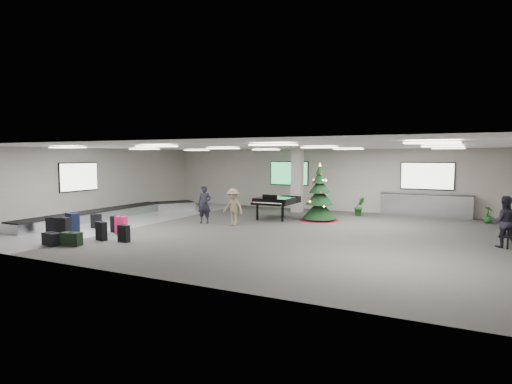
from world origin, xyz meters
The scene contains 21 objects.
ground centered at (0.00, 0.00, 0.00)m, with size 18.00×18.00×0.00m, color #3E3C38.
room_envelope centered at (-0.38, 0.67, 2.33)m, with size 18.02×14.02×3.21m.
baggage_carousel centered at (-7.84, -0.08, 0.21)m, with size 2.28×9.71×0.43m.
service_counter centered at (5.00, 6.65, 0.55)m, with size 4.05×0.65×1.08m.
suitcase_0 centered at (-5.56, -4.69, 0.38)m, with size 0.52×0.34×0.77m.
suitcase_1 centered at (-4.25, -4.22, 0.31)m, with size 0.44×0.30×0.65m.
pink_suitcase centered at (-4.52, -3.03, 0.32)m, with size 0.43×0.26×0.66m.
suitcase_3 centered at (-4.92, -2.86, 0.31)m, with size 0.41×0.23×0.63m.
navy_suitcase centered at (-5.83, -4.05, 0.41)m, with size 0.60×0.45×0.84m.
suitcase_5 centered at (-6.86, -4.09, 0.30)m, with size 0.44×0.31×0.62m.
green_duffel centered at (-4.44, -5.28, 0.21)m, with size 0.69×0.45×0.44m.
suitcase_7 centered at (-3.38, -4.09, 0.28)m, with size 0.39×0.22×0.58m.
suitcase_8 centered at (-6.31, -2.53, 0.28)m, with size 0.44×0.38×0.58m.
black_duffel centered at (-5.04, -5.54, 0.20)m, with size 0.66×0.44×0.42m.
christmas_tree centered at (0.92, 3.35, 0.88)m, with size 1.79×1.79×2.56m.
grand_piano centered at (-0.99, 2.94, 0.82)m, with size 1.61×2.04×1.15m.
traveler_a centered at (-3.17, 0.41, 0.80)m, with size 0.59×0.38×1.61m, color black.
traveler_b centered at (-1.83, 0.50, 0.75)m, with size 0.97×0.56×1.51m, color #897254.
traveler_bench centered at (7.80, 0.53, 0.81)m, with size 0.78×0.61×1.61m, color black.
potted_plant_left centered at (2.16, 5.57, 0.45)m, with size 0.49×0.40×0.89m, color #153C13.
potted_plant_right centered at (7.57, 5.80, 0.36)m, with size 0.41×0.41×0.73m, color #153C13.
Camera 1 is at (6.80, -14.61, 2.83)m, focal length 30.00 mm.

